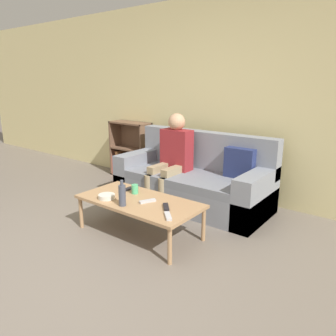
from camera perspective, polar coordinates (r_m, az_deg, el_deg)
The scene contains 13 objects.
ground_plane at distance 3.06m, azimuth -18.39°, elevation -16.17°, with size 22.00×22.00×0.00m, color #70665B.
wall_back at distance 4.53m, azimuth 8.07°, elevation 11.82°, with size 12.00×0.06×2.60m.
couch at distance 4.19m, azimuth 4.51°, elevation -2.34°, with size 1.96×0.84×0.90m.
bookshelf at distance 5.42m, azimuth -6.64°, elevation 2.24°, with size 0.70×0.28×0.90m.
coffee_table at distance 3.36m, azimuth -5.02°, elevation -6.05°, with size 1.28×0.63×0.37m.
person_adult at distance 4.18m, azimuth 0.94°, elevation 2.86°, with size 0.40×0.60×1.14m.
cup_near at distance 3.52m, azimuth -5.79°, elevation -3.67°, with size 0.07×0.07×0.10m.
tv_remote_0 at distance 3.63m, azimuth -7.25°, elevation -3.74°, with size 0.05×0.17×0.02m.
tv_remote_1 at distance 3.28m, azimuth -3.58°, elevation -5.78°, with size 0.12×0.17×0.02m.
tv_remote_2 at distance 3.13m, azimuth -0.34°, elevation -6.81°, with size 0.15×0.16×0.02m.
tv_remote_3 at distance 2.93m, azimuth -0.00°, elevation -8.36°, with size 0.16×0.15×0.02m.
snack_bowl at distance 3.42m, azimuth -10.64°, elevation -4.90°, with size 0.17×0.17×0.05m.
bottle at distance 3.18m, azimuth -7.98°, elevation -4.67°, with size 0.07×0.07×0.26m.
Camera 1 is at (2.25, -1.39, 1.56)m, focal length 35.00 mm.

